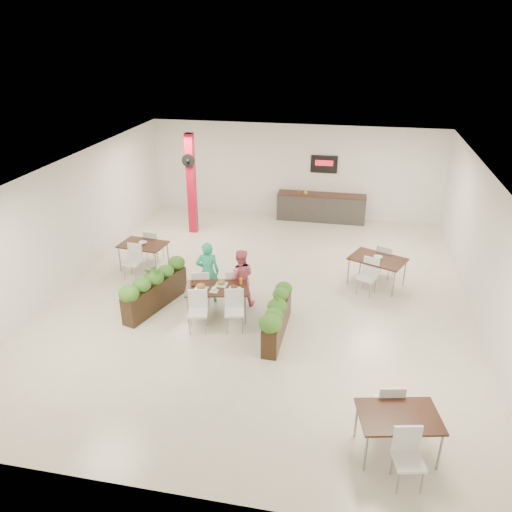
{
  "coord_description": "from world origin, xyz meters",
  "views": [
    {
      "loc": [
        1.99,
        -10.76,
        6.13
      ],
      "look_at": [
        -0.15,
        -0.06,
        1.1
      ],
      "focal_mm": 35.0,
      "sensor_mm": 36.0,
      "label": 1
    }
  ],
  "objects_px": {
    "red_column": "(191,183)",
    "diner_woman": "(240,278)",
    "main_table": "(216,292)",
    "planter_left": "(155,287)",
    "planter_right": "(277,314)",
    "side_table_a": "(143,248)",
    "side_table_b": "(377,262)",
    "diner_man": "(208,272)",
    "service_counter": "(321,207)",
    "side_table_c": "(398,421)"
  },
  "relations": [
    {
      "from": "planter_right",
      "to": "side_table_a",
      "type": "relative_size",
      "value": 1.22
    },
    {
      "from": "diner_man",
      "to": "side_table_c",
      "type": "xyz_separation_m",
      "value": [
        4.22,
        -4.07,
        -0.15
      ]
    },
    {
      "from": "red_column",
      "to": "planter_right",
      "type": "height_order",
      "value": "red_column"
    },
    {
      "from": "service_counter",
      "to": "main_table",
      "type": "distance_m",
      "value": 7.06
    },
    {
      "from": "main_table",
      "to": "planter_left",
      "type": "distance_m",
      "value": 1.55
    },
    {
      "from": "planter_right",
      "to": "service_counter",
      "type": "bearing_deg",
      "value": 87.16
    },
    {
      "from": "service_counter",
      "to": "side_table_b",
      "type": "height_order",
      "value": "service_counter"
    },
    {
      "from": "red_column",
      "to": "side_table_a",
      "type": "xyz_separation_m",
      "value": [
        -0.48,
        -2.92,
        -1.01
      ]
    },
    {
      "from": "planter_right",
      "to": "diner_man",
      "type": "bearing_deg",
      "value": 148.86
    },
    {
      "from": "planter_left",
      "to": "planter_right",
      "type": "bearing_deg",
      "value": -11.02
    },
    {
      "from": "diner_man",
      "to": "diner_woman",
      "type": "bearing_deg",
      "value": 166.82
    },
    {
      "from": "planter_right",
      "to": "side_table_c",
      "type": "relative_size",
      "value": 1.21
    },
    {
      "from": "service_counter",
      "to": "side_table_b",
      "type": "bearing_deg",
      "value": -68.29
    },
    {
      "from": "planter_right",
      "to": "side_table_b",
      "type": "height_order",
      "value": "planter_right"
    },
    {
      "from": "side_table_a",
      "to": "side_table_b",
      "type": "xyz_separation_m",
      "value": [
        6.27,
        0.29,
        0.01
      ]
    },
    {
      "from": "planter_left",
      "to": "side_table_a",
      "type": "bearing_deg",
      "value": 119.78
    },
    {
      "from": "side_table_a",
      "to": "red_column",
      "type": "bearing_deg",
      "value": 87.55
    },
    {
      "from": "main_table",
      "to": "planter_left",
      "type": "xyz_separation_m",
      "value": [
        -1.54,
        0.11,
        -0.1
      ]
    },
    {
      "from": "planter_left",
      "to": "side_table_c",
      "type": "xyz_separation_m",
      "value": [
        5.37,
        -3.52,
        0.1
      ]
    },
    {
      "from": "red_column",
      "to": "diner_woman",
      "type": "relative_size",
      "value": 2.25
    },
    {
      "from": "diner_man",
      "to": "diner_woman",
      "type": "height_order",
      "value": "diner_man"
    },
    {
      "from": "red_column",
      "to": "service_counter",
      "type": "height_order",
      "value": "red_column"
    },
    {
      "from": "diner_man",
      "to": "planter_right",
      "type": "xyz_separation_m",
      "value": [
        1.87,
        -1.13,
        -0.27
      ]
    },
    {
      "from": "service_counter",
      "to": "main_table",
      "type": "xyz_separation_m",
      "value": [
        -1.84,
        -6.82,
        0.14
      ]
    },
    {
      "from": "main_table",
      "to": "side_table_c",
      "type": "bearing_deg",
      "value": -41.67
    },
    {
      "from": "diner_man",
      "to": "side_table_b",
      "type": "xyz_separation_m",
      "value": [
        4.03,
        1.66,
        -0.14
      ]
    },
    {
      "from": "red_column",
      "to": "side_table_b",
      "type": "relative_size",
      "value": 1.94
    },
    {
      "from": "diner_man",
      "to": "planter_right",
      "type": "height_order",
      "value": "diner_man"
    },
    {
      "from": "main_table",
      "to": "side_table_c",
      "type": "distance_m",
      "value": 5.13
    },
    {
      "from": "diner_woman",
      "to": "diner_man",
      "type": "bearing_deg",
      "value": -13.18
    },
    {
      "from": "side_table_a",
      "to": "diner_man",
      "type": "bearing_deg",
      "value": -24.61
    },
    {
      "from": "red_column",
      "to": "side_table_a",
      "type": "height_order",
      "value": "red_column"
    },
    {
      "from": "diner_woman",
      "to": "planter_left",
      "type": "bearing_deg",
      "value": 2.43
    },
    {
      "from": "main_table",
      "to": "side_table_b",
      "type": "distance_m",
      "value": 4.31
    },
    {
      "from": "diner_man",
      "to": "diner_woman",
      "type": "distance_m",
      "value": 0.8
    },
    {
      "from": "side_table_b",
      "to": "planter_right",
      "type": "bearing_deg",
      "value": -103.78
    },
    {
      "from": "diner_woman",
      "to": "side_table_b",
      "type": "bearing_deg",
      "value": -165.88
    },
    {
      "from": "service_counter",
      "to": "side_table_a",
      "type": "distance_m",
      "value": 6.56
    },
    {
      "from": "planter_left",
      "to": "side_table_c",
      "type": "bearing_deg",
      "value": -33.27
    },
    {
      "from": "red_column",
      "to": "main_table",
      "type": "distance_m",
      "value": 5.5
    },
    {
      "from": "service_counter",
      "to": "diner_woman",
      "type": "relative_size",
      "value": 2.11
    },
    {
      "from": "red_column",
      "to": "diner_woman",
      "type": "bearing_deg",
      "value": -59.18
    },
    {
      "from": "red_column",
      "to": "service_counter",
      "type": "distance_m",
      "value": 4.56
    },
    {
      "from": "planter_right",
      "to": "red_column",
      "type": "bearing_deg",
      "value": 123.82
    },
    {
      "from": "side_table_a",
      "to": "side_table_b",
      "type": "distance_m",
      "value": 6.27
    },
    {
      "from": "red_column",
      "to": "side_table_b",
      "type": "height_order",
      "value": "red_column"
    },
    {
      "from": "service_counter",
      "to": "planter_left",
      "type": "relative_size",
      "value": 1.46
    },
    {
      "from": "main_table",
      "to": "diner_man",
      "type": "bearing_deg",
      "value": 120.8
    },
    {
      "from": "side_table_a",
      "to": "side_table_c",
      "type": "height_order",
      "value": "same"
    },
    {
      "from": "main_table",
      "to": "planter_right",
      "type": "bearing_deg",
      "value": -17.77
    }
  ]
}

